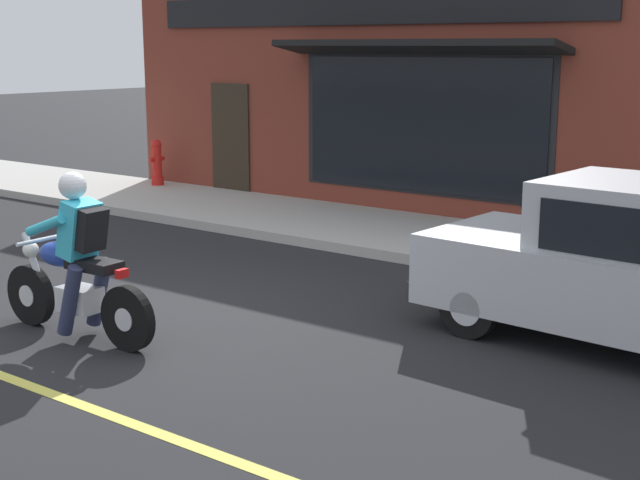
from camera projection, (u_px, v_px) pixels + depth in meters
name	position (u px, v px, depth m)	size (l,w,h in m)	color
ground_plane	(144.00, 321.00, 9.15)	(80.00, 80.00, 0.00)	black
sidewalk_curb	(247.00, 212.00, 14.79)	(2.60, 22.00, 0.14)	#ADAAA3
storefront_building	(366.00, 87.00, 14.78)	(1.25, 10.14, 4.20)	maroon
motorcycle_with_rider	(76.00, 269.00, 8.50)	(0.56, 2.02, 1.62)	black
car_hatchback	(631.00, 267.00, 8.22)	(1.88, 3.88, 1.57)	black
trash_bin	(609.00, 211.00, 11.72)	(0.56, 0.56, 0.98)	#514C47
fire_hydrant	(157.00, 163.00, 17.12)	(0.36, 0.24, 0.88)	red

